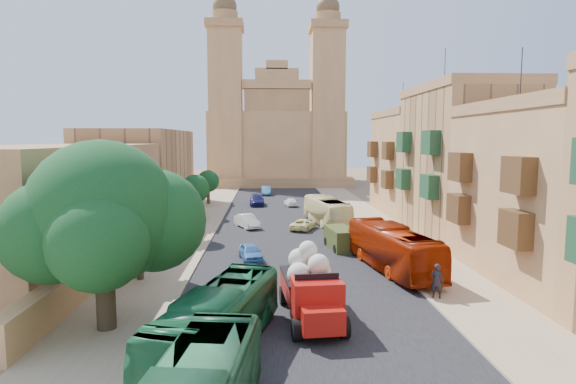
{
  "coord_description": "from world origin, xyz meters",
  "views": [
    {
      "loc": [
        -1.96,
        -18.11,
        8.84
      ],
      "look_at": [
        0.0,
        26.0,
        4.0
      ],
      "focal_mm": 30.0,
      "sensor_mm": 36.0,
      "label": 1
    }
  ],
  "objects": [
    {
      "name": "ground",
      "position": [
        0.0,
        0.0,
        0.0
      ],
      "size": [
        260.0,
        260.0,
        0.0
      ],
      "primitive_type": "plane",
      "color": "brown"
    },
    {
      "name": "road_surface",
      "position": [
        0.0,
        30.0,
        0.01
      ],
      "size": [
        14.0,
        140.0,
        0.01
      ],
      "primitive_type": "cube",
      "color": "black",
      "rests_on": "ground"
    },
    {
      "name": "sidewalk_east",
      "position": [
        9.5,
        30.0,
        0.01
      ],
      "size": [
        5.0,
        140.0,
        0.01
      ],
      "primitive_type": "cube",
      "color": "tan",
      "rests_on": "ground"
    },
    {
      "name": "sidewalk_west",
      "position": [
        -9.5,
        30.0,
        0.01
      ],
      "size": [
        5.0,
        140.0,
        0.01
      ],
      "primitive_type": "cube",
      "color": "tan",
      "rests_on": "ground"
    },
    {
      "name": "kerb_east",
      "position": [
        7.0,
        30.0,
        0.06
      ],
      "size": [
        0.25,
        140.0,
        0.12
      ],
      "primitive_type": "cube",
      "color": "tan",
      "rests_on": "ground"
    },
    {
      "name": "kerb_west",
      "position": [
        -7.0,
        30.0,
        0.06
      ],
      "size": [
        0.25,
        140.0,
        0.12
      ],
      "primitive_type": "cube",
      "color": "tan",
      "rests_on": "ground"
    },
    {
      "name": "townhouse_b",
      "position": [
        15.95,
        11.0,
        5.66
      ],
      "size": [
        9.0,
        14.0,
        14.9
      ],
      "color": "#AF7F4F",
      "rests_on": "ground"
    },
    {
      "name": "townhouse_c",
      "position": [
        15.95,
        25.0,
        6.91
      ],
      "size": [
        9.0,
        14.0,
        17.4
      ],
      "color": "tan",
      "rests_on": "ground"
    },
    {
      "name": "townhouse_d",
      "position": [
        15.95,
        39.0,
        6.16
      ],
      "size": [
        9.0,
        14.0,
        15.9
      ],
      "color": "#AF7F4F",
      "rests_on": "ground"
    },
    {
      "name": "west_wall",
      "position": [
        -12.5,
        20.0,
        0.9
      ],
      "size": [
        1.0,
        40.0,
        1.8
      ],
      "primitive_type": "cube",
      "color": "#AF7F4F",
      "rests_on": "ground"
    },
    {
      "name": "west_building_low",
      "position": [
        -18.0,
        18.0,
        4.2
      ],
      "size": [
        10.0,
        28.0,
        8.4
      ],
      "primitive_type": "cube",
      "color": "#9B6E44",
      "rests_on": "ground"
    },
    {
      "name": "west_building_mid",
      "position": [
        -18.0,
        44.0,
        5.0
      ],
      "size": [
        10.0,
        22.0,
        10.0
      ],
      "primitive_type": "cube",
      "color": "tan",
      "rests_on": "ground"
    },
    {
      "name": "church",
      "position": [
        -0.0,
        78.61,
        9.52
      ],
      "size": [
        28.0,
        22.5,
        36.3
      ],
      "color": "#AF7F4F",
      "rests_on": "ground"
    },
    {
      "name": "ficus_tree",
      "position": [
        -9.42,
        4.01,
        5.24
      ],
      "size": [
        8.86,
        8.15,
        8.86
      ],
      "color": "#372B1B",
      "rests_on": "ground"
    },
    {
      "name": "street_tree_a",
      "position": [
        -10.0,
        12.0,
        3.63
      ],
      "size": [
        3.53,
        3.53,
        5.42
      ],
      "color": "#372B1B",
      "rests_on": "ground"
    },
    {
      "name": "street_tree_b",
      "position": [
        -10.0,
        24.0,
        3.72
      ],
      "size": [
        3.61,
        3.61,
        5.55
      ],
      "color": "#372B1B",
      "rests_on": "ground"
    },
    {
      "name": "street_tree_c",
      "position": [
        -10.0,
        36.0,
        3.3
      ],
      "size": [
        3.2,
        3.2,
        4.93
      ],
      "color": "#372B1B",
      "rests_on": "ground"
    },
    {
      "name": "street_tree_d",
      "position": [
        -10.0,
        48.0,
        3.12
      ],
      "size": [
        3.04,
        3.04,
        4.67
      ],
      "color": "#372B1B",
      "rests_on": "ground"
    },
    {
      "name": "red_truck",
      "position": [
        0.19,
        4.71,
        1.64
      ],
      "size": [
        3.02,
        6.58,
        3.74
      ],
      "color": "#B0130D",
      "rests_on": "ground"
    },
    {
      "name": "olive_pickup",
      "position": [
        4.0,
        20.0,
        0.83
      ],
      "size": [
        2.33,
        4.31,
        1.7
      ],
      "color": "#3F491B",
      "rests_on": "ground"
    },
    {
      "name": "bus_green_north",
      "position": [
        -4.0,
        1.0,
        1.4
      ],
      "size": [
        5.15,
        10.3,
        2.8
      ],
      "primitive_type": "imported",
      "rotation": [
        0.0,
        0.0,
        -0.29
      ],
      "color": "#196538",
      "rests_on": "ground"
    },
    {
      "name": "bus_red_east",
      "position": [
        6.5,
        13.45,
        1.5
      ],
      "size": [
        4.34,
        11.08,
        3.01
      ],
      "primitive_type": "imported",
      "rotation": [
        0.0,
        0.0,
        3.31
      ],
      "color": "#991E02",
      "rests_on": "ground"
    },
    {
      "name": "bus_cream_east",
      "position": [
        4.28,
        31.25,
        1.41
      ],
      "size": [
        4.06,
        10.38,
        2.82
      ],
      "primitive_type": "imported",
      "rotation": [
        0.0,
        0.0,
        3.31
      ],
      "color": "#FFEFAA",
      "rests_on": "ground"
    },
    {
      "name": "car_blue_a",
      "position": [
        -3.18,
        16.62,
        0.61
      ],
      "size": [
        2.12,
        3.77,
        1.21
      ],
      "primitive_type": "imported",
      "rotation": [
        0.0,
        0.0,
        0.2
      ],
      "color": "#4080C4",
      "rests_on": "ground"
    },
    {
      "name": "car_white_a",
      "position": [
        -3.94,
        29.7,
        0.67
      ],
      "size": [
        2.9,
        4.29,
        1.34
      ],
      "primitive_type": "imported",
      "rotation": [
        0.0,
        0.0,
        0.4
      ],
      "color": "white",
      "rests_on": "ground"
    },
    {
      "name": "car_cream",
      "position": [
        1.62,
        28.39,
        0.54
      ],
      "size": [
        3.11,
        4.27,
        1.08
      ],
      "primitive_type": "imported",
      "rotation": [
        0.0,
        0.0,
        2.76
      ],
      "color": "#FFF4A8",
      "rests_on": "ground"
    },
    {
      "name": "car_dkblue",
      "position": [
        -3.29,
        46.14,
        0.68
      ],
      "size": [
        2.08,
        4.76,
        1.36
      ],
      "primitive_type": "imported",
      "rotation": [
        0.0,
        0.0,
        0.04
      ],
      "color": "#14174F",
      "rests_on": "ground"
    },
    {
      "name": "car_white_b",
      "position": [
        1.18,
        45.2,
        0.57
      ],
      "size": [
        1.93,
        3.54,
        1.14
      ],
      "primitive_type": "imported",
      "rotation": [
        0.0,
        0.0,
        3.32
      ],
      "color": "white",
      "rests_on": "ground"
    },
    {
      "name": "car_blue_b",
      "position": [
        -2.05,
        58.36,
        0.68
      ],
      "size": [
        1.45,
        4.13,
        1.36
      ],
      "primitive_type": "imported",
      "rotation": [
        0.0,
        0.0,
        0.0
      ],
      "color": "#438EC6",
      "rests_on": "ground"
    },
    {
      "name": "pedestrian_a",
      "position": [
        7.5,
        7.61,
        0.99
      ],
      "size": [
        0.85,
        0.72,
        1.97
      ],
      "primitive_type": "imported",
      "rotation": [
        0.0,
        0.0,
        2.73
      ],
      "color": "black",
      "rests_on": "ground"
    },
    {
      "name": "pedestrian_c",
      "position": [
        9.23,
        20.65,
        0.96
      ],
      "size": [
        0.5,
        1.14,
        1.93
      ],
      "primitive_type": "imported",
      "rotation": [
        0.0,
        0.0,
        4.74
      ],
      "color": "#363639",
      "rests_on": "ground"
    }
  ]
}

